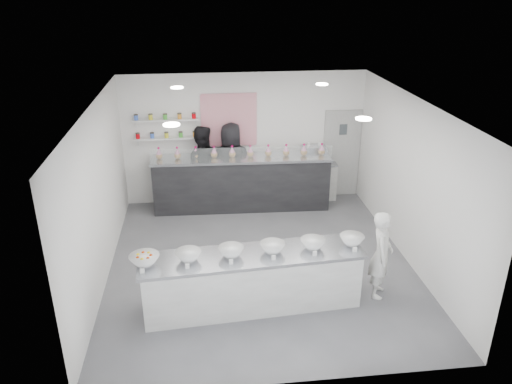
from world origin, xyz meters
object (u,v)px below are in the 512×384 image
at_px(staff_right, 232,165).
at_px(espresso_machine, 314,155).
at_px(staff_left, 202,167).
at_px(espresso_ledge, 311,182).
at_px(back_bar, 242,183).
at_px(prep_counter, 252,280).
at_px(woman_prep, 381,255).

bearing_deg(staff_right, espresso_machine, -175.39).
distance_m(staff_left, staff_right, 0.68).
bearing_deg(espresso_ledge, back_bar, -170.17).
relative_size(prep_counter, back_bar, 0.88).
xyz_separation_m(prep_counter, staff_left, (-0.72, 4.01, 0.47)).
xyz_separation_m(back_bar, staff_left, (-0.88, 0.25, 0.33)).
distance_m(espresso_ledge, staff_left, 2.61).
bearing_deg(prep_counter, staff_left, 95.89).
xyz_separation_m(espresso_ledge, woman_prep, (0.28, -3.96, 0.31)).
bearing_deg(espresso_machine, staff_right, -178.81).
height_order(espresso_machine, staff_right, staff_right).
distance_m(prep_counter, staff_left, 4.10).
distance_m(prep_counter, back_bar, 3.77).
bearing_deg(back_bar, espresso_ledge, 11.88).
bearing_deg(prep_counter, staff_right, 86.29).
xyz_separation_m(woman_prep, staff_left, (-2.84, 3.92, 0.20)).
height_order(prep_counter, staff_left, staff_left).
height_order(prep_counter, espresso_machine, espresso_machine).
height_order(espresso_ledge, woman_prep, woman_prep).
bearing_deg(woman_prep, staff_left, 56.31).
distance_m(espresso_machine, woman_prep, 3.99).
relative_size(espresso_machine, staff_left, 0.29).
bearing_deg(espresso_machine, woman_prep, -86.49).
xyz_separation_m(back_bar, woman_prep, (1.95, -3.67, 0.14)).
relative_size(staff_left, staff_right, 0.98).
bearing_deg(espresso_machine, prep_counter, -114.87).
relative_size(back_bar, staff_left, 2.09).
relative_size(back_bar, woman_prep, 2.64).
height_order(back_bar, woman_prep, woman_prep).
height_order(espresso_ledge, espresso_machine, espresso_machine).
height_order(back_bar, staff_left, staff_left).
height_order(espresso_machine, woman_prep, woman_prep).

